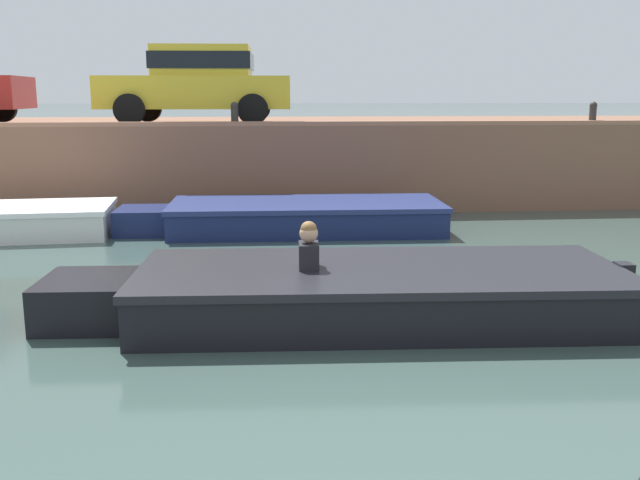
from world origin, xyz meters
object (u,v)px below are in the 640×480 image
Objects in this scene: boat_moored_central_navy at (293,217)px; mooring_bollard_mid at (235,113)px; motorboat_passing at (357,293)px; mooring_bollard_east at (593,112)px; car_left_inner_yellow at (199,81)px.

mooring_bollard_mid is at bearing 117.37° from boat_moored_central_navy.
motorboat_passing is 7.15m from mooring_bollard_mid.
boat_moored_central_navy is at bearing -162.41° from mooring_bollard_east.
car_left_inner_yellow is at bearing 171.04° from mooring_bollard_east.
mooring_bollard_east is at bearing -8.96° from car_left_inner_yellow.
motorboat_passing is 8.63m from car_left_inner_yellow.
mooring_bollard_mid reaches higher than motorboat_passing.
mooring_bollard_mid is at bearing -59.02° from car_left_inner_yellow.
motorboat_passing is at bearing -129.90° from mooring_bollard_east.
car_left_inner_yellow is (-1.74, 3.16, 2.30)m from boat_moored_central_navy.
car_left_inner_yellow is at bearing 104.86° from motorboat_passing.
mooring_bollard_mid is (-1.00, 1.93, 1.69)m from boat_moored_central_navy.
mooring_bollard_east is at bearing 17.59° from boat_moored_central_navy.
mooring_bollard_east reaches higher than motorboat_passing.
boat_moored_central_navy is 12.32× the size of mooring_bollard_east.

